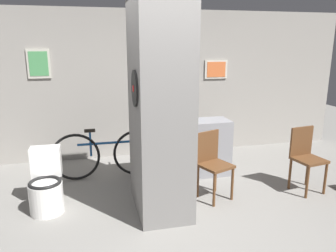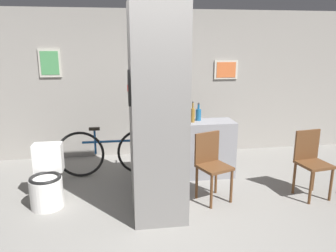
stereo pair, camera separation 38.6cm
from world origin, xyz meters
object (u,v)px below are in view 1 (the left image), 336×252
object	(u,v)px
toilet	(46,186)
bicycle	(107,154)
bottle_tall	(189,114)
chair_near_pillar	(212,161)
chair_by_doorway	(306,156)

from	to	relation	value
toilet	bicycle	distance (m)	1.17
toilet	bottle_tall	size ratio (longest dim) A/B	2.40
chair_near_pillar	bottle_tall	xyz separation A→B (m)	(-0.09, 0.77, 0.48)
chair_by_doorway	toilet	bearing A→B (deg)	167.11
chair_by_doorway	bottle_tall	distance (m)	1.74
chair_by_doorway	chair_near_pillar	bearing A→B (deg)	167.17
chair_near_pillar	chair_by_doorway	world-z (taller)	same
toilet	bicycle	world-z (taller)	bicycle
bicycle	bottle_tall	bearing A→B (deg)	-10.84
chair_by_doorway	bottle_tall	bearing A→B (deg)	140.23
chair_near_pillar	bicycle	size ratio (longest dim) A/B	0.54
bottle_tall	chair_near_pillar	bearing A→B (deg)	-83.44
toilet	bottle_tall	bearing A→B (deg)	16.90
toilet	chair_by_doorway	bearing A→B (deg)	-4.04
toilet	bicycle	bearing A→B (deg)	47.15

